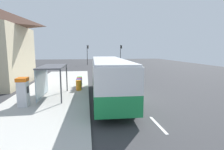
{
  "coord_description": "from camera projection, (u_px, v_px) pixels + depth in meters",
  "views": [
    {
      "loc": [
        -3.44,
        -14.44,
        3.96
      ],
      "look_at": [
        -1.0,
        2.4,
        1.5
      ],
      "focal_mm": 28.32,
      "sensor_mm": 36.0,
      "label": 1
    }
  ],
  "objects": [
    {
      "name": "lane_stripe_seg_7",
      "position": [
        102.0,
        66.0,
        43.64
      ],
      "size": [
        0.16,
        2.2,
        0.01
      ],
      "primitive_type": "cube",
      "color": "silver",
      "rests_on": "ground"
    },
    {
      "name": "traffic_light_near_side",
      "position": [
        121.0,
        52.0,
        46.0
      ],
      "size": [
        0.49,
        0.28,
        5.13
      ],
      "color": "#2D2D2D",
      "rests_on": "ground"
    },
    {
      "name": "sidewalk_platform",
      "position": [
        55.0,
        92.0,
        16.23
      ],
      "size": [
        6.2,
        30.0,
        0.18
      ],
      "primitive_type": "cube",
      "color": "beige",
      "rests_on": "ground"
    },
    {
      "name": "recycling_bin_orange",
      "position": [
        79.0,
        85.0,
        16.49
      ],
      "size": [
        0.52,
        0.52,
        0.95
      ],
      "primitive_type": "cylinder",
      "color": "orange",
      "rests_on": "sidewalk_platform"
    },
    {
      "name": "lane_stripe_seg_1",
      "position": [
        133.0,
        99.0,
        14.25
      ],
      "size": [
        0.16,
        2.2,
        0.01
      ],
      "primitive_type": "cube",
      "color": "silver",
      "rests_on": "ground"
    },
    {
      "name": "sedan_far",
      "position": [
        109.0,
        62.0,
        44.61
      ],
      "size": [
        2.01,
        4.48,
        1.52
      ],
      "color": "#195933",
      "rests_on": "ground"
    },
    {
      "name": "recycling_bin_green",
      "position": [
        80.0,
        81.0,
        18.54
      ],
      "size": [
        0.52,
        0.52,
        0.95
      ],
      "primitive_type": "cylinder",
      "color": "green",
      "rests_on": "sidewalk_platform"
    },
    {
      "name": "lane_stripe_seg_2",
      "position": [
        121.0,
        86.0,
        19.15
      ],
      "size": [
        0.16,
        2.2,
        0.01
      ],
      "primitive_type": "cube",
      "color": "silver",
      "rests_on": "ground"
    },
    {
      "name": "lane_stripe_seg_4",
      "position": [
        109.0,
        74.0,
        28.94
      ],
      "size": [
        0.16,
        2.2,
        0.01
      ],
      "primitive_type": "cube",
      "color": "silver",
      "rests_on": "ground"
    },
    {
      "name": "recycling_bin_blue",
      "position": [
        79.0,
        84.0,
        17.17
      ],
      "size": [
        0.52,
        0.52,
        0.95
      ],
      "primitive_type": "cylinder",
      "color": "blue",
      "rests_on": "sidewalk_platform"
    },
    {
      "name": "lane_stripe_seg_3",
      "position": [
        114.0,
        79.0,
        24.05
      ],
      "size": [
        0.16,
        2.2,
        0.01
      ],
      "primitive_type": "cube",
      "color": "silver",
      "rests_on": "ground"
    },
    {
      "name": "lane_stripe_seg_6",
      "position": [
        104.0,
        68.0,
        38.74
      ],
      "size": [
        0.16,
        2.2,
        0.01
      ],
      "primitive_type": "cube",
      "color": "silver",
      "rests_on": "ground"
    },
    {
      "name": "bus_shelter",
      "position": [
        49.0,
        73.0,
        13.95
      ],
      "size": [
        1.8,
        4.0,
        2.5
      ],
      "color": "#4C4C51",
      "rests_on": "sidewalk_platform"
    },
    {
      "name": "lane_stripe_seg_5",
      "position": [
        106.0,
        70.0,
        33.84
      ],
      "size": [
        0.16,
        2.2,
        0.01
      ],
      "primitive_type": "cube",
      "color": "silver",
      "rests_on": "ground"
    },
    {
      "name": "recycling_bin_red",
      "position": [
        79.0,
        82.0,
        17.86
      ],
      "size": [
        0.52,
        0.52,
        0.95
      ],
      "primitive_type": "cylinder",
      "color": "red",
      "rests_on": "sidewalk_platform"
    },
    {
      "name": "bus",
      "position": [
        109.0,
        76.0,
        14.13
      ],
      "size": [
        2.84,
        11.08,
        3.21
      ],
      "color": "#1E8C47",
      "rests_on": "ground"
    },
    {
      "name": "traffic_light_far_side",
      "position": [
        88.0,
        52.0,
        45.57
      ],
      "size": [
        0.49,
        0.28,
        5.12
      ],
      "color": "#2D2D2D",
      "rests_on": "ground"
    },
    {
      "name": "sedan_near",
      "position": [
        106.0,
        61.0,
        51.06
      ],
      "size": [
        1.86,
        4.41,
        1.52
      ],
      "color": "#195933",
      "rests_on": "ground"
    },
    {
      "name": "white_van",
      "position": [
        113.0,
        62.0,
        37.69
      ],
      "size": [
        2.16,
        5.26,
        2.3
      ],
      "color": "black",
      "rests_on": "ground"
    },
    {
      "name": "lane_stripe_seg_0",
      "position": [
        158.0,
        125.0,
        9.35
      ],
      "size": [
        0.16,
        2.2,
        0.01
      ],
      "primitive_type": "cube",
      "color": "silver",
      "rests_on": "ground"
    },
    {
      "name": "ticket_machine",
      "position": [
        23.0,
        92.0,
        11.76
      ],
      "size": [
        0.66,
        0.76,
        1.94
      ],
      "color": "silver",
      "rests_on": "sidewalk_platform"
    },
    {
      "name": "ground_plane",
      "position": [
        108.0,
        74.0,
        28.91
      ],
      "size": [
        56.0,
        92.0,
        0.04
      ],
      "primitive_type": "cube",
      "color": "#38383A"
    }
  ]
}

